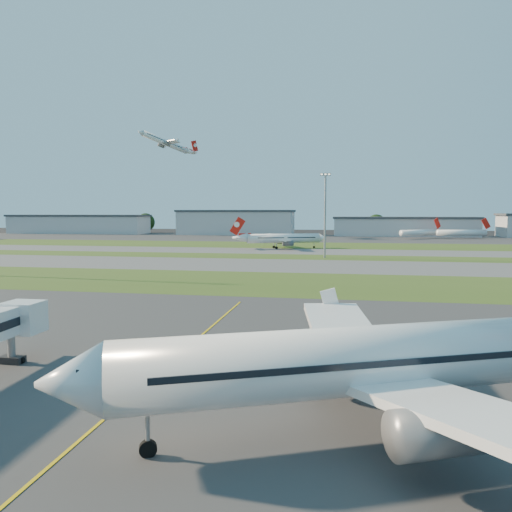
% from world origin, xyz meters
% --- Properties ---
extents(ground, '(700.00, 700.00, 0.00)m').
position_xyz_m(ground, '(0.00, 0.00, 0.00)').
color(ground, black).
rests_on(ground, ground).
extents(apron_near, '(300.00, 70.00, 0.01)m').
position_xyz_m(apron_near, '(0.00, 0.00, 0.01)').
color(apron_near, '#333335').
rests_on(apron_near, ground).
extents(grass_strip_a, '(300.00, 34.00, 0.01)m').
position_xyz_m(grass_strip_a, '(0.00, 52.00, 0.01)').
color(grass_strip_a, '#37501A').
rests_on(grass_strip_a, ground).
extents(taxiway_a, '(300.00, 32.00, 0.01)m').
position_xyz_m(taxiway_a, '(0.00, 85.00, 0.01)').
color(taxiway_a, '#515154').
rests_on(taxiway_a, ground).
extents(grass_strip_b, '(300.00, 18.00, 0.01)m').
position_xyz_m(grass_strip_b, '(0.00, 110.00, 0.01)').
color(grass_strip_b, '#37501A').
rests_on(grass_strip_b, ground).
extents(taxiway_b, '(300.00, 26.00, 0.01)m').
position_xyz_m(taxiway_b, '(0.00, 132.00, 0.01)').
color(taxiway_b, '#515154').
rests_on(taxiway_b, ground).
extents(grass_strip_c, '(300.00, 40.00, 0.01)m').
position_xyz_m(grass_strip_c, '(0.00, 165.00, 0.01)').
color(grass_strip_c, '#37501A').
rests_on(grass_strip_c, ground).
extents(apron_far, '(400.00, 80.00, 0.01)m').
position_xyz_m(apron_far, '(0.00, 225.00, 0.01)').
color(apron_far, '#333335').
rests_on(apron_far, ground).
extents(yellow_line, '(0.25, 60.00, 0.02)m').
position_xyz_m(yellow_line, '(5.00, 0.00, 0.00)').
color(yellow_line, gold).
rests_on(yellow_line, ground).
extents(airliner_parked, '(39.97, 34.00, 13.28)m').
position_xyz_m(airliner_parked, '(23.94, -13.13, 4.66)').
color(airliner_parked, white).
rests_on(airliner_parked, ground).
extents(airliner_taxiing, '(33.58, 28.40, 10.93)m').
position_xyz_m(airliner_taxiing, '(-2.50, 144.97, 3.84)').
color(airliner_taxiing, white).
rests_on(airliner_taxiing, ground).
extents(airliner_departing, '(27.36, 23.93, 10.45)m').
position_xyz_m(airliner_departing, '(-79.75, 228.55, 53.25)').
color(airliner_departing, white).
extents(mini_jet_near, '(23.49, 19.13, 9.48)m').
position_xyz_m(mini_jet_near, '(59.94, 227.62, 3.28)').
color(mini_jet_near, white).
rests_on(mini_jet_near, ground).
extents(mini_jet_far, '(28.23, 9.04, 9.48)m').
position_xyz_m(mini_jet_far, '(81.32, 229.93, 3.28)').
color(mini_jet_far, white).
rests_on(mini_jet_far, ground).
extents(light_mast_centre, '(3.20, 0.70, 25.80)m').
position_xyz_m(light_mast_centre, '(15.00, 108.00, 14.81)').
color(light_mast_centre, gray).
rests_on(light_mast_centre, ground).
extents(hangar_far_west, '(91.80, 23.00, 12.20)m').
position_xyz_m(hangar_far_west, '(-150.00, 255.00, 6.14)').
color(hangar_far_west, '#9A9CA1').
rests_on(hangar_far_west, ground).
extents(hangar_west, '(71.40, 23.00, 15.20)m').
position_xyz_m(hangar_west, '(-45.00, 255.00, 7.64)').
color(hangar_west, '#9A9CA1').
rests_on(hangar_west, ground).
extents(hangar_east, '(81.60, 23.00, 11.20)m').
position_xyz_m(hangar_east, '(55.00, 255.00, 5.64)').
color(hangar_east, '#9A9CA1').
rests_on(hangar_east, ground).
extents(tree_far_west, '(11.00, 11.00, 12.00)m').
position_xyz_m(tree_far_west, '(-190.00, 268.00, 6.49)').
color(tree_far_west, black).
rests_on(tree_far_west, ground).
extents(tree_west, '(12.10, 12.10, 13.20)m').
position_xyz_m(tree_west, '(-110.00, 270.00, 7.14)').
color(tree_west, black).
rests_on(tree_west, ground).
extents(tree_mid_west, '(9.90, 9.90, 10.80)m').
position_xyz_m(tree_mid_west, '(-20.00, 266.00, 5.84)').
color(tree_mid_west, black).
rests_on(tree_mid_west, ground).
extents(tree_mid_east, '(11.55, 11.55, 12.60)m').
position_xyz_m(tree_mid_east, '(40.00, 269.00, 6.81)').
color(tree_mid_east, black).
rests_on(tree_mid_east, ground).
extents(tree_east, '(10.45, 10.45, 11.40)m').
position_xyz_m(tree_east, '(115.00, 267.00, 6.16)').
color(tree_east, black).
rests_on(tree_east, ground).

